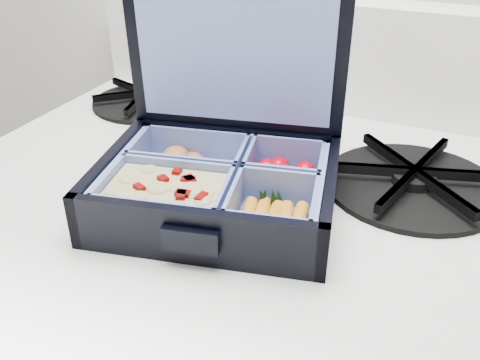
% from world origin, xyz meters
% --- Properties ---
extents(bento_box, '(0.27, 0.23, 0.06)m').
position_xyz_m(bento_box, '(-0.03, 1.62, 1.03)').
color(bento_box, black).
rests_on(bento_box, stove).
extents(burner_grate, '(0.24, 0.24, 0.03)m').
position_xyz_m(burner_grate, '(0.15, 1.75, 1.01)').
color(burner_grate, black).
rests_on(burner_grate, stove).
extents(burner_grate_rear, '(0.21, 0.21, 0.02)m').
position_xyz_m(burner_grate_rear, '(-0.26, 1.84, 1.01)').
color(burner_grate_rear, black).
rests_on(burner_grate_rear, stove).
extents(fork, '(0.06, 0.16, 0.01)m').
position_xyz_m(fork, '(0.08, 1.74, 1.00)').
color(fork, '#9FA0A6').
rests_on(fork, stove).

